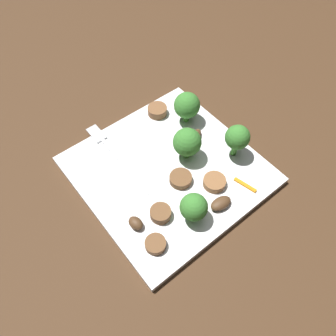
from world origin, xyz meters
name	(u,v)px	position (x,y,z in m)	size (l,w,h in m)	color
ground_plane	(168,172)	(0.00, 0.00, 0.00)	(1.40, 1.40, 0.00)	#422B19
plate	(168,170)	(0.00, 0.00, 0.01)	(0.25, 0.25, 0.01)	white
fork	(117,156)	(0.06, 0.05, 0.01)	(0.18, 0.02, 0.00)	silver
broccoli_floret_0	(237,138)	(-0.04, -0.09, 0.05)	(0.04, 0.04, 0.06)	#408630
broccoli_floret_1	(188,143)	(0.00, -0.04, 0.04)	(0.04, 0.04, 0.05)	#408630
broccoli_floret_2	(194,207)	(-0.08, 0.02, 0.04)	(0.04, 0.04, 0.05)	#408630
broccoli_floret_3	(187,106)	(0.06, -0.08, 0.04)	(0.04, 0.04, 0.05)	#408630
sausage_slice_0	(214,182)	(-0.06, -0.03, 0.02)	(0.03, 0.03, 0.01)	brown
sausage_slice_1	(157,111)	(0.10, -0.06, 0.02)	(0.03, 0.03, 0.01)	brown
sausage_slice_2	(181,178)	(-0.03, 0.00, 0.02)	(0.03, 0.03, 0.01)	brown
sausage_slice_3	(161,213)	(-0.05, 0.06, 0.02)	(0.03, 0.03, 0.01)	brown
sausage_slice_4	(155,244)	(-0.08, 0.09, 0.02)	(0.03, 0.03, 0.01)	brown
mushroom_0	(136,223)	(-0.05, 0.09, 0.02)	(0.02, 0.02, 0.01)	#4C331E
mushroom_1	(221,203)	(-0.09, -0.02, 0.02)	(0.03, 0.02, 0.01)	#4C331E
mushroom_2	(195,136)	(0.02, -0.07, 0.02)	(0.03, 0.01, 0.01)	#4C331E
pepper_strip_2	(245,185)	(-0.09, -0.07, 0.01)	(0.04, 0.01, 0.00)	orange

